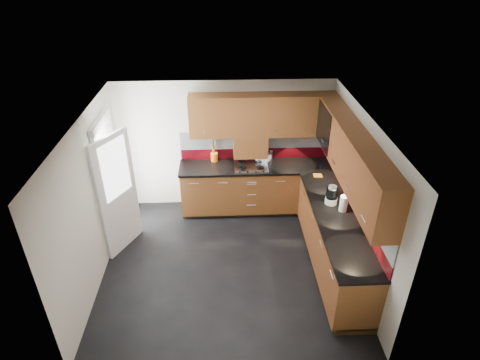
{
  "coord_description": "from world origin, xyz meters",
  "views": [
    {
      "loc": [
        -0.03,
        -4.75,
        4.35
      ],
      "look_at": [
        0.22,
        0.65,
        1.15
      ],
      "focal_mm": 30.0,
      "sensor_mm": 36.0,
      "label": 1
    }
  ],
  "objects_px": {
    "utensil_pot": "(214,156)",
    "toaster": "(264,157)",
    "food_processor": "(332,196)",
    "gas_hob": "(251,166)"
  },
  "relations": [
    {
      "from": "utensil_pot",
      "to": "toaster",
      "type": "bearing_deg",
      "value": -4.36
    },
    {
      "from": "gas_hob",
      "to": "utensil_pot",
      "type": "bearing_deg",
      "value": 159.51
    },
    {
      "from": "gas_hob",
      "to": "food_processor",
      "type": "bearing_deg",
      "value": -47.06
    },
    {
      "from": "toaster",
      "to": "food_processor",
      "type": "xyz_separation_m",
      "value": [
        0.88,
        -1.39,
        0.04
      ]
    },
    {
      "from": "gas_hob",
      "to": "toaster",
      "type": "distance_m",
      "value": 0.32
    },
    {
      "from": "utensil_pot",
      "to": "food_processor",
      "type": "relative_size",
      "value": 1.5
    },
    {
      "from": "gas_hob",
      "to": "utensil_pot",
      "type": "distance_m",
      "value": 0.7
    },
    {
      "from": "food_processor",
      "to": "gas_hob",
      "type": "bearing_deg",
      "value": 132.94
    },
    {
      "from": "utensil_pot",
      "to": "food_processor",
      "type": "bearing_deg",
      "value": -39.34
    },
    {
      "from": "gas_hob",
      "to": "utensil_pot",
      "type": "height_order",
      "value": "utensil_pot"
    }
  ]
}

